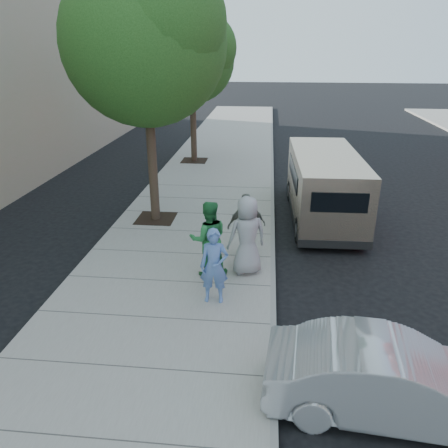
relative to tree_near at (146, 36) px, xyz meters
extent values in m
plane|color=black|center=(2.25, -2.40, -5.55)|extent=(120.00, 120.00, 0.00)
cube|color=gray|center=(1.25, -2.40, -5.47)|extent=(5.00, 60.00, 0.15)
cube|color=gray|center=(3.69, -2.40, -5.47)|extent=(0.12, 60.00, 0.16)
cube|color=black|center=(-0.05, 0.00, -5.39)|extent=(1.20, 1.20, 0.01)
cylinder|color=#38281E|center=(-0.05, 0.00, -3.42)|extent=(0.28, 0.28, 3.96)
sphere|color=#1F4A18|center=(-0.05, 0.00, -0.17)|extent=(4.60, 4.60, 4.60)
sphere|color=#1F4A18|center=(0.55, -0.40, 0.33)|extent=(3.45, 3.45, 3.45)
sphere|color=#1F4A18|center=(-0.55, 0.50, 0.13)|extent=(3.22, 3.22, 3.22)
cube|color=black|center=(-0.05, 7.60, -5.39)|extent=(1.20, 1.20, 0.01)
cylinder|color=#38281E|center=(-0.05, 7.60, -3.64)|extent=(0.28, 0.28, 3.52)
sphere|color=#1F4A18|center=(-0.05, 7.60, -0.83)|extent=(3.80, 3.80, 3.80)
sphere|color=#1F4A18|center=(0.55, 7.20, -0.33)|extent=(2.85, 2.85, 2.85)
sphere|color=#1F4A18|center=(-0.55, 8.10, -0.53)|extent=(2.66, 2.66, 2.66)
cylinder|color=gray|center=(2.99, -3.30, -4.84)|extent=(0.06, 0.06, 1.12)
cube|color=gray|center=(2.99, -3.30, -4.24)|extent=(0.22, 0.08, 0.08)
cube|color=#2D2D30|center=(2.91, -3.29, -4.09)|extent=(0.13, 0.11, 0.22)
cube|color=#2D2D30|center=(3.08, -3.30, -4.09)|extent=(0.13, 0.11, 0.22)
cube|color=beige|center=(5.30, 0.83, -4.36)|extent=(2.10, 5.38, 1.97)
cube|color=beige|center=(5.23, 3.75, -4.85)|extent=(1.83, 0.59, 0.84)
cube|color=black|center=(5.36, -1.84, -4.01)|extent=(1.48, 0.06, 0.54)
cylinder|color=black|center=(4.39, 2.57, -5.17)|extent=(0.27, 0.76, 0.75)
cylinder|color=black|center=(6.13, 2.62, -5.17)|extent=(0.27, 0.76, 0.75)
cylinder|color=black|center=(4.48, -1.05, -5.17)|extent=(0.27, 0.76, 0.75)
cylinder|color=black|center=(6.21, -1.01, -5.17)|extent=(0.27, 0.76, 0.75)
imported|color=#B3B5BA|center=(5.45, -7.34, -4.91)|extent=(3.95, 1.67, 1.27)
imported|color=#5B7EC1|center=(2.41, -4.63, -4.56)|extent=(0.62, 0.42, 1.68)
imported|color=#297E3E|center=(2.14, -3.48, -4.46)|extent=(1.05, 0.90, 1.88)
imported|color=#9E9EA0|center=(3.04, -3.26, -4.43)|extent=(1.11, 0.93, 1.94)
imported|color=slate|center=(2.98, -2.36, -4.54)|extent=(1.08, 0.69, 1.71)
camera|label=1|loc=(3.44, -12.77, -0.21)|focal=35.00mm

